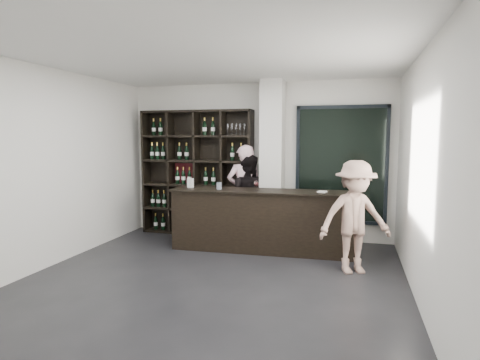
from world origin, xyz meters
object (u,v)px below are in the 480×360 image
(wine_shelf, at_px, (197,173))
(customer, at_px, (355,217))
(taster_black, at_px, (247,197))
(taster_pink, at_px, (245,193))
(tasting_counter, at_px, (263,221))

(wine_shelf, xyz_separation_m, customer, (2.95, -1.52, -0.41))
(taster_black, bearing_deg, taster_pink, 1.70)
(taster_pink, height_order, taster_black, taster_pink)
(taster_black, bearing_deg, tasting_counter, 126.40)
(wine_shelf, distance_m, tasting_counter, 1.84)
(wine_shelf, relative_size, customer, 1.52)
(customer, bearing_deg, taster_pink, 122.01)
(wine_shelf, xyz_separation_m, taster_black, (1.05, -0.17, -0.41))
(tasting_counter, height_order, taster_black, taster_black)
(taster_black, xyz_separation_m, customer, (1.90, -1.35, -0.00))
(tasting_counter, xyz_separation_m, taster_pink, (-0.50, 0.65, 0.36))
(taster_pink, bearing_deg, customer, 124.90)
(tasting_counter, bearing_deg, customer, -28.12)
(customer, bearing_deg, wine_shelf, 129.52)
(wine_shelf, distance_m, customer, 3.34)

